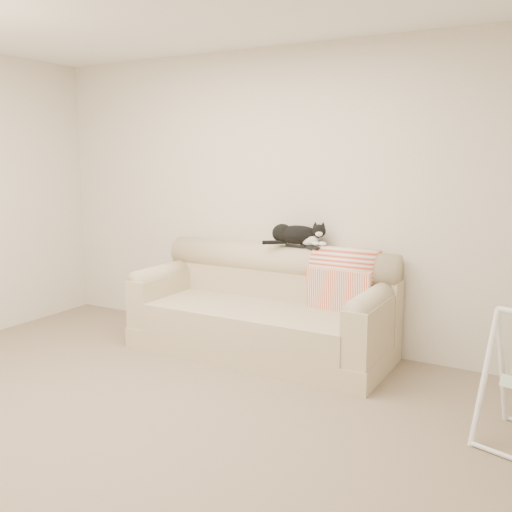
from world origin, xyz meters
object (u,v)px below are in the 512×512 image
Objects in this scene: sofa at (264,311)px; tuxedo_cat at (297,235)px; remote_a at (296,245)px; remote_b at (312,247)px.

tuxedo_cat reaches higher than sofa.
tuxedo_cat reaches higher than remote_a.
remote_a is at bearing -120.73° from tuxedo_cat.
tuxedo_cat is (0.19, 0.24, 0.65)m from sofa.
tuxedo_cat is at bearing 168.01° from remote_b.
remote_a is (0.19, 0.23, 0.56)m from sofa.
sofa is 12.12× the size of remote_a.
remote_b is 0.18m from tuxedo_cat.
remote_a is 0.34× the size of tuxedo_cat.
remote_a is 0.16m from remote_b.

